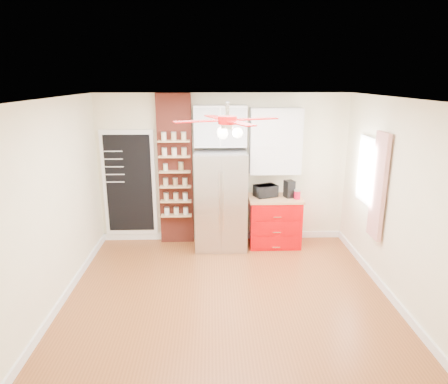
{
  "coord_description": "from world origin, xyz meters",
  "views": [
    {
      "loc": [
        -0.21,
        -5.08,
        2.94
      ],
      "look_at": [
        -0.01,
        0.9,
        1.23
      ],
      "focal_mm": 32.0,
      "sensor_mm": 36.0,
      "label": 1
    }
  ],
  "objects_px": {
    "canister_left": "(297,195)",
    "pantry_jar_oats": "(165,168)",
    "ceiling_fan": "(227,121)",
    "toaster_oven": "(265,191)",
    "red_cabinet": "(274,221)",
    "coffee_maker": "(289,189)",
    "fridge": "(221,200)"
  },
  "relations": [
    {
      "from": "ceiling_fan",
      "to": "pantry_jar_oats",
      "type": "height_order",
      "value": "ceiling_fan"
    },
    {
      "from": "ceiling_fan",
      "to": "canister_left",
      "type": "height_order",
      "value": "ceiling_fan"
    },
    {
      "from": "fridge",
      "to": "canister_left",
      "type": "relative_size",
      "value": 12.2
    },
    {
      "from": "canister_left",
      "to": "pantry_jar_oats",
      "type": "bearing_deg",
      "value": 174.42
    },
    {
      "from": "toaster_oven",
      "to": "fridge",
      "type": "bearing_deg",
      "value": 163.82
    },
    {
      "from": "fridge",
      "to": "ceiling_fan",
      "type": "relative_size",
      "value": 1.25
    },
    {
      "from": "pantry_jar_oats",
      "to": "canister_left",
      "type": "bearing_deg",
      "value": -5.58
    },
    {
      "from": "canister_left",
      "to": "coffee_maker",
      "type": "bearing_deg",
      "value": 137.88
    },
    {
      "from": "toaster_oven",
      "to": "pantry_jar_oats",
      "type": "bearing_deg",
      "value": 154.69
    },
    {
      "from": "canister_left",
      "to": "pantry_jar_oats",
      "type": "relative_size",
      "value": 1.22
    },
    {
      "from": "fridge",
      "to": "toaster_oven",
      "type": "relative_size",
      "value": 4.54
    },
    {
      "from": "ceiling_fan",
      "to": "toaster_oven",
      "type": "height_order",
      "value": "ceiling_fan"
    },
    {
      "from": "red_cabinet",
      "to": "toaster_oven",
      "type": "relative_size",
      "value": 2.44
    },
    {
      "from": "fridge",
      "to": "red_cabinet",
      "type": "relative_size",
      "value": 1.86
    },
    {
      "from": "fridge",
      "to": "pantry_jar_oats",
      "type": "distance_m",
      "value": 1.13
    },
    {
      "from": "canister_left",
      "to": "pantry_jar_oats",
      "type": "height_order",
      "value": "pantry_jar_oats"
    },
    {
      "from": "ceiling_fan",
      "to": "canister_left",
      "type": "distance_m",
      "value": 2.5
    },
    {
      "from": "red_cabinet",
      "to": "canister_left",
      "type": "height_order",
      "value": "canister_left"
    },
    {
      "from": "ceiling_fan",
      "to": "toaster_oven",
      "type": "bearing_deg",
      "value": 66.49
    },
    {
      "from": "fridge",
      "to": "pantry_jar_oats",
      "type": "bearing_deg",
      "value": 170.36
    },
    {
      "from": "fridge",
      "to": "ceiling_fan",
      "type": "bearing_deg",
      "value": -88.24
    },
    {
      "from": "toaster_oven",
      "to": "canister_left",
      "type": "height_order",
      "value": "toaster_oven"
    },
    {
      "from": "fridge",
      "to": "red_cabinet",
      "type": "height_order",
      "value": "fridge"
    },
    {
      "from": "toaster_oven",
      "to": "red_cabinet",
      "type": "bearing_deg",
      "value": -39.32
    },
    {
      "from": "fridge",
      "to": "red_cabinet",
      "type": "bearing_deg",
      "value": 2.95
    },
    {
      "from": "fridge",
      "to": "coffee_maker",
      "type": "bearing_deg",
      "value": 2.38
    },
    {
      "from": "fridge",
      "to": "canister_left",
      "type": "xyz_separation_m",
      "value": [
        1.34,
        -0.06,
        0.1
      ]
    },
    {
      "from": "ceiling_fan",
      "to": "pantry_jar_oats",
      "type": "xyz_separation_m",
      "value": [
        -1.01,
        1.79,
        -0.99
      ]
    },
    {
      "from": "coffee_maker",
      "to": "toaster_oven",
      "type": "bearing_deg",
      "value": 155.28
    },
    {
      "from": "red_cabinet",
      "to": "coffee_maker",
      "type": "relative_size",
      "value": 3.09
    },
    {
      "from": "ceiling_fan",
      "to": "toaster_oven",
      "type": "xyz_separation_m",
      "value": [
        0.75,
        1.73,
        -1.42
      ]
    },
    {
      "from": "coffee_maker",
      "to": "pantry_jar_oats",
      "type": "xyz_separation_m",
      "value": [
        -2.18,
        0.11,
        0.38
      ]
    }
  ]
}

